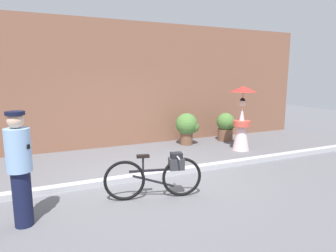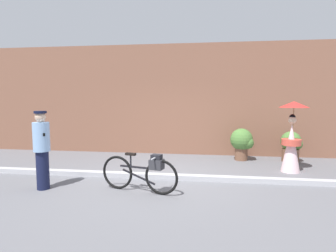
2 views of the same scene
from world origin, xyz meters
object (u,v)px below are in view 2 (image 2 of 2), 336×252
person_with_parasol (292,138)px  potted_plant_small (242,142)px  potted_plant_by_door (291,145)px  bicycle_near_officer (142,172)px  person_officer (42,148)px

person_with_parasol → potted_plant_small: person_with_parasol is taller
person_with_parasol → potted_plant_by_door: (0.34, 1.24, -0.41)m
bicycle_near_officer → potted_plant_by_door: potted_plant_by_door is taller
bicycle_near_officer → person_officer: (-2.15, -0.10, 0.46)m
person_officer → potted_plant_small: 5.73m
bicycle_near_officer → person_with_parasol: (3.49, 2.16, 0.48)m
bicycle_near_officer → potted_plant_small: bearing=55.1°
person_officer → person_with_parasol: size_ratio=0.90×
bicycle_near_officer → person_officer: person_officer is taller
potted_plant_small → potted_plant_by_door: bearing=-0.2°
potted_plant_small → person_officer: bearing=-142.3°
person_officer → potted_plant_small: size_ratio=1.68×
bicycle_near_officer → potted_plant_small: size_ratio=1.70×
potted_plant_by_door → person_with_parasol: bearing=-105.5°
potted_plant_by_door → potted_plant_small: size_ratio=0.93×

